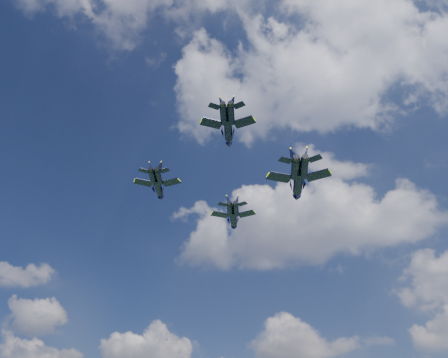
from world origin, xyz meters
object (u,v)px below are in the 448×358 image
at_px(jet_left, 159,187).
at_px(jet_slot, 228,130).
at_px(jet_lead, 233,219).
at_px(jet_right, 298,183).

distance_m(jet_left, jet_slot, 24.79).
height_order(jet_lead, jet_right, jet_lead).
relative_size(jet_lead, jet_slot, 1.05).
height_order(jet_lead, jet_slot, jet_slot).
distance_m(jet_lead, jet_left, 21.35).
bearing_deg(jet_right, jet_lead, 133.42).
relative_size(jet_lead, jet_left, 1.05).
distance_m(jet_lead, jet_right, 21.97).
relative_size(jet_lead, jet_right, 0.81).
bearing_deg(jet_left, jet_slot, -49.48).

